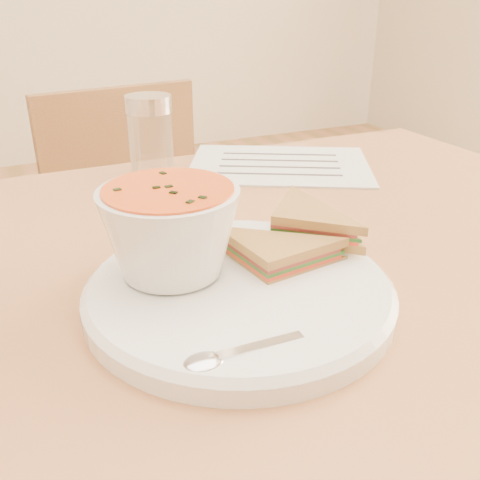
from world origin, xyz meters
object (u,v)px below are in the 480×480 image
soup_bowl (171,236)px  condiment_shaker (151,137)px  chair_far (159,285)px  plate (239,293)px

soup_bowl → condiment_shaker: condiment_shaker is taller
chair_far → soup_bowl: soup_bowl is taller
soup_bowl → condiment_shaker: 0.34m
plate → soup_bowl: soup_bowl is taller
plate → condiment_shaker: size_ratio=2.32×
chair_far → soup_bowl: (-0.14, -0.60, 0.40)m
soup_bowl → condiment_shaker: size_ratio=1.04×
chair_far → condiment_shaker: size_ratio=6.82×
soup_bowl → plate: bearing=-37.2°
plate → condiment_shaker: 0.37m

